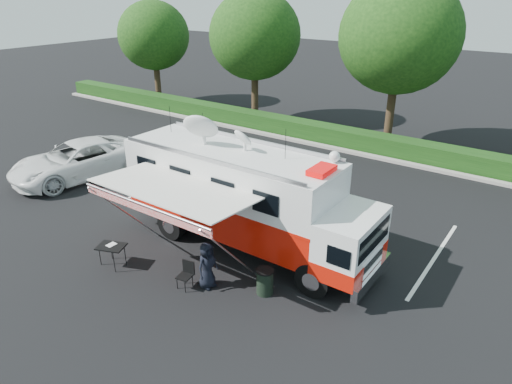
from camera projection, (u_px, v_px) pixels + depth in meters
ground_plane at (248, 247)px, 15.81m from camera, size 120.00×120.00×0.00m
back_border at (419, 57)px, 22.70m from camera, size 60.00×6.14×8.87m
stall_lines at (282, 211)px, 18.30m from camera, size 24.12×5.50×0.01m
command_truck at (245, 198)px, 15.09m from camera, size 9.02×2.48×4.33m
awning at (170, 193)px, 13.22m from camera, size 4.92×2.55×2.97m
white_suv at (80, 177)px, 21.57m from camera, size 3.82×6.47×1.69m
person at (208, 286)px, 13.74m from camera, size 0.51×0.75×1.49m
folding_table at (111, 247)px, 14.49m from camera, size 1.02×0.88×0.73m
folding_chair at (187, 272)px, 13.53m from camera, size 0.47×0.49×0.85m
trash_bin at (265, 281)px, 13.28m from camera, size 0.53×0.53×0.80m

